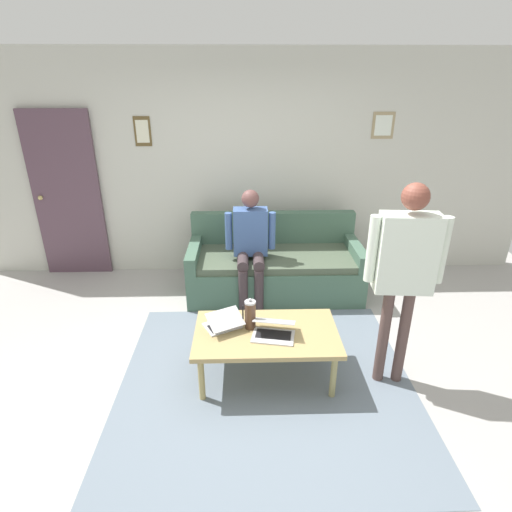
# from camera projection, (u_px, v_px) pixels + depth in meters

# --- Properties ---
(ground_plane) EXTENTS (7.68, 7.68, 0.00)m
(ground_plane) POSITION_uv_depth(u_px,v_px,m) (254.00, 373.00, 3.59)
(ground_plane) COLOR #A5A29E
(area_rug) EXTENTS (2.45, 2.32, 0.01)m
(area_rug) POSITION_uv_depth(u_px,v_px,m) (266.00, 382.00, 3.48)
(area_rug) COLOR slate
(area_rug) RESTS_ON ground_plane
(back_wall) EXTENTS (7.04, 0.11, 2.70)m
(back_wall) POSITION_uv_depth(u_px,v_px,m) (249.00, 167.00, 5.06)
(back_wall) COLOR beige
(back_wall) RESTS_ON ground_plane
(interior_door) EXTENTS (0.82, 0.09, 2.05)m
(interior_door) POSITION_uv_depth(u_px,v_px,m) (67.00, 196.00, 5.05)
(interior_door) COLOR #543C49
(interior_door) RESTS_ON ground_plane
(couch) EXTENTS (1.98, 0.89, 0.88)m
(couch) POSITION_uv_depth(u_px,v_px,m) (274.00, 267.00, 4.86)
(couch) COLOR #456552
(couch) RESTS_ON ground_plane
(coffee_table) EXTENTS (1.19, 0.70, 0.44)m
(coffee_table) POSITION_uv_depth(u_px,v_px,m) (266.00, 336.00, 3.41)
(coffee_table) COLOR tan
(coffee_table) RESTS_ON ground_plane
(laptop_left) EXTENTS (0.38, 0.37, 0.15)m
(laptop_left) POSITION_uv_depth(u_px,v_px,m) (223.00, 323.00, 3.43)
(laptop_left) COLOR silver
(laptop_left) RESTS_ON coffee_table
(laptop_center) EXTENTS (0.38, 0.33, 0.15)m
(laptop_center) POSITION_uv_depth(u_px,v_px,m) (274.00, 331.00, 3.33)
(laptop_center) COLOR silver
(laptop_center) RESTS_ON coffee_table
(french_press) EXTENTS (0.11, 0.09, 0.28)m
(french_press) POSITION_uv_depth(u_px,v_px,m) (250.00, 314.00, 3.40)
(french_press) COLOR #4C3323
(french_press) RESTS_ON coffee_table
(person_standing) EXTENTS (0.60, 0.22, 1.71)m
(person_standing) POSITION_uv_depth(u_px,v_px,m) (405.00, 263.00, 3.08)
(person_standing) COLOR brown
(person_standing) RESTS_ON ground_plane
(person_seated) EXTENTS (0.55, 0.51, 1.28)m
(person_seated) POSITION_uv_depth(u_px,v_px,m) (250.00, 241.00, 4.48)
(person_seated) COLOR #3D3133
(person_seated) RESTS_ON ground_plane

